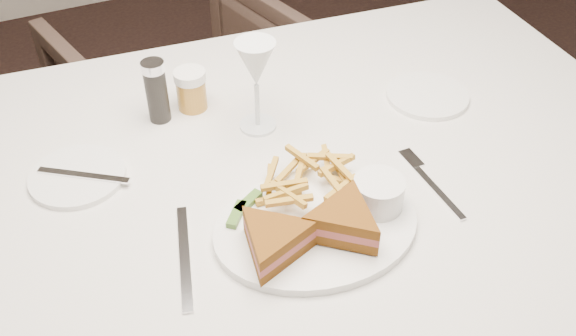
% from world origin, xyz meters
% --- Properties ---
extents(table, '(1.53, 1.10, 0.75)m').
position_xyz_m(table, '(-0.05, 0.16, 0.38)').
color(table, silver).
rests_on(table, ground).
extents(chair_far, '(0.77, 0.74, 0.67)m').
position_xyz_m(chair_far, '(0.04, 1.00, 0.34)').
color(chair_far, '#46332B').
rests_on(chair_far, ground).
extents(table_setting, '(0.83, 0.60, 0.18)m').
position_xyz_m(table_setting, '(-0.05, 0.11, 0.79)').
color(table_setting, white).
rests_on(table_setting, table).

